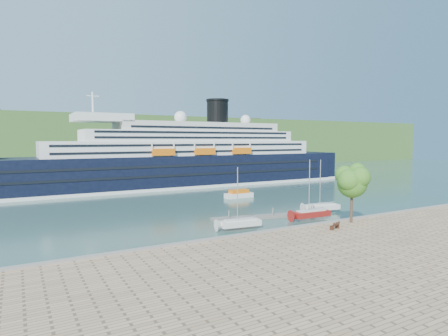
% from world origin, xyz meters
% --- Properties ---
extents(ground, '(400.00, 400.00, 0.00)m').
position_xyz_m(ground, '(0.00, 0.00, 0.00)').
color(ground, '#2B4C45').
rests_on(ground, ground).
extents(far_hillside, '(400.00, 50.00, 24.00)m').
position_xyz_m(far_hillside, '(0.00, 145.00, 12.00)').
color(far_hillside, '#356327').
rests_on(far_hillside, ground).
extents(quay_coping, '(220.00, 0.50, 0.30)m').
position_xyz_m(quay_coping, '(0.00, -0.20, 1.15)').
color(quay_coping, slate).
rests_on(quay_coping, promenade).
extents(cruise_ship, '(111.84, 16.44, 25.11)m').
position_xyz_m(cruise_ship, '(4.01, 58.35, 12.55)').
color(cruise_ship, black).
rests_on(cruise_ship, ground).
extents(park_bench, '(1.89, 1.16, 1.13)m').
position_xyz_m(park_bench, '(0.71, -3.44, 1.56)').
color(park_bench, '#4A2615').
rests_on(park_bench, promenade).
extents(promenade_tree, '(5.72, 5.72, 9.47)m').
position_xyz_m(promenade_tree, '(6.07, -1.50, 5.74)').
color(promenade_tree, '#2C651A').
rests_on(promenade_tree, promenade).
extents(floating_pontoon, '(17.79, 5.72, 0.39)m').
position_xyz_m(floating_pontoon, '(-0.82, 11.43, 0.20)').
color(floating_pontoon, gray).
rests_on(floating_pontoon, ground).
extents(sailboat_white_near, '(6.99, 2.77, 8.78)m').
position_xyz_m(sailboat_white_near, '(-8.27, 6.36, 4.39)').
color(sailboat_white_near, silver).
rests_on(sailboat_white_near, ground).
extents(sailboat_red, '(7.45, 2.48, 9.48)m').
position_xyz_m(sailboat_red, '(5.42, 6.27, 4.74)').
color(sailboat_red, maroon).
rests_on(sailboat_red, ground).
extents(sailboat_white_far, '(7.33, 3.62, 9.12)m').
position_xyz_m(sailboat_white_far, '(11.57, 10.19, 4.56)').
color(sailboat_white_far, silver).
rests_on(sailboat_white_far, ground).
extents(tender_launch, '(6.69, 2.34, 1.84)m').
position_xyz_m(tender_launch, '(7.22, 32.12, 0.92)').
color(tender_launch, orange).
rests_on(tender_launch, ground).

